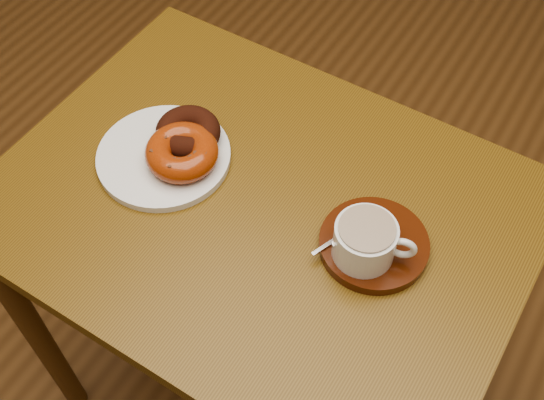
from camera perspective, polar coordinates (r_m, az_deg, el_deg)
The scene contains 7 objects.
cafe_table at distance 1.09m, azimuth -0.90°, elevation -3.78°, with size 0.78×0.59×0.72m.
donut_plate at distance 1.05m, azimuth -9.04°, elevation 3.63°, with size 0.20×0.20×0.01m, color silver.
donut_cinnamon at distance 1.05m, azimuth -7.03°, elevation 5.68°, with size 0.10×0.10×0.04m, color black.
donut_caramel at distance 1.02m, azimuth -7.55°, elevation 3.97°, with size 0.14×0.14×0.04m.
saucer at distance 0.95m, azimuth 8.51°, elevation -3.69°, with size 0.15×0.15×0.02m, color #3D1708.
coffee_cup at distance 0.91m, azimuth 7.87°, elevation -3.39°, with size 0.11×0.08×0.06m.
teaspoon at distance 0.95m, azimuth 6.72°, elevation -2.34°, with size 0.04×0.09×0.01m.
Camera 1 is at (0.20, -0.13, 1.52)m, focal length 45.00 mm.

